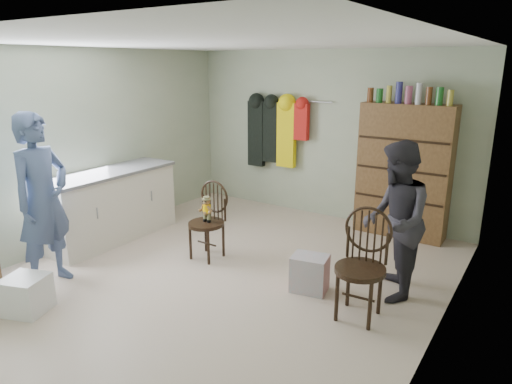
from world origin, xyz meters
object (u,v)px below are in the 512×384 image
Objects in this scene: counter at (111,205)px; chair_front at (209,216)px; dresser at (404,170)px; chair_far at (363,260)px.

counter is 1.97× the size of chair_front.
counter is 0.90× the size of dresser.
dresser is (-0.32, 2.32, 0.36)m from chair_far.
chair_front is 2.06m from chair_far.
chair_front is (1.48, 0.25, 0.06)m from counter.
counter is 3.96m from dresser.
dresser is at bearing 94.35° from chair_far.
counter is at bearing 176.07° from chair_far.
dresser is at bearing 50.21° from chair_front.
chair_far is 0.50× the size of dresser.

